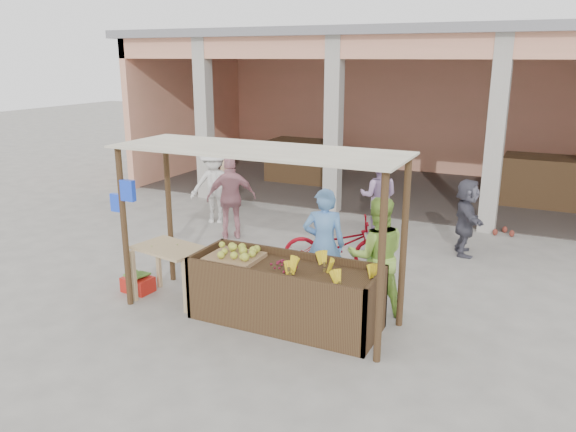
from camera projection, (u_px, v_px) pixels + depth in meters
The scene contains 20 objects.
ground at pixel (254, 315), 8.00m from camera, with size 60.00×60.00×0.00m, color slate.
market_building at pixel (415, 90), 14.99m from camera, with size 14.40×6.40×4.20m.
fruit_stall at pixel (285, 296), 7.68m from camera, with size 2.60×0.95×0.80m, color #47331C.
stall_awning at pixel (252, 179), 7.52m from camera, with size 4.09×1.35×2.39m.
banana_heap at pixel (331, 269), 7.25m from camera, with size 1.19×0.65×0.22m, color yellow, non-canonical shape.
melon_tray at pixel (234, 253), 7.88m from camera, with size 0.73×0.63×0.20m.
berry_heap at pixel (283, 264), 7.52m from camera, with size 0.48×0.39×0.15m, color maroon.
side_table at pixel (170, 256), 8.35m from camera, with size 1.14×0.87×0.84m.
papaya_pile at pixel (169, 240), 8.29m from camera, with size 0.71×0.40×0.20m, color #529530, non-canonical shape.
red_crate at pixel (138, 284), 8.78m from camera, with size 0.46×0.33×0.24m, color #B11B12.
plantain_bundle at pixel (137, 275), 8.74m from camera, with size 0.35×0.24×0.07m, color #558A32, non-canonical shape.
produce_sacks at pixel (505, 222), 11.52m from camera, with size 0.72×0.67×0.55m.
vendor_blue at pixel (324, 241), 8.30m from camera, with size 0.69×0.51×1.84m, color #5D94DC.
vendor_green at pixel (377, 253), 7.86m from camera, with size 0.87×0.50×1.80m, color #93C447.
motorcycle at pixel (337, 244), 9.50m from camera, with size 1.90×0.65×0.99m, color maroon.
shopper_a at pixel (214, 183), 12.24m from camera, with size 1.15×0.58×1.80m, color silver.
shopper_b at pixel (231, 195), 11.18m from camera, with size 1.05×0.56×1.78m, color #C7858F.
shopper_d at pixel (466, 215), 10.28m from camera, with size 1.39×0.57×1.51m, color #4A4855.
shopper_e at pixel (225, 176), 13.65m from camera, with size 0.55×0.42×1.48m, color tan.
shopper_f at pixel (379, 193), 11.42m from camera, with size 0.86×0.49×1.76m, color #9679A2.
Camera 1 is at (3.59, -6.38, 3.56)m, focal length 35.00 mm.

